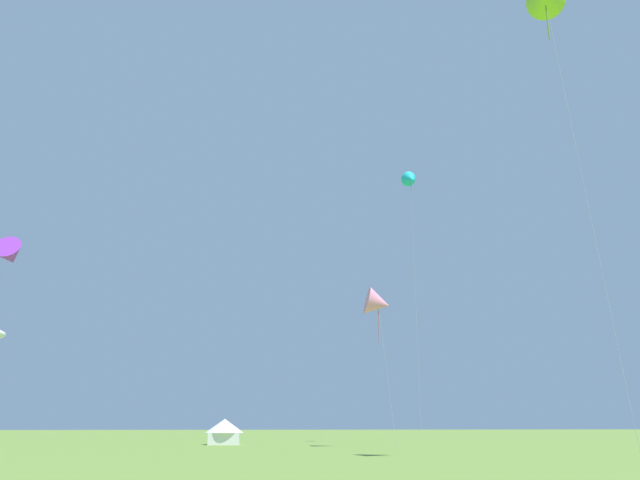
% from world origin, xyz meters
% --- Properties ---
extents(kite_cyan_delta, '(1.99, 2.26, 29.17)m').
position_xyz_m(kite_cyan_delta, '(12.79, 59.15, 28.07)').
color(kite_cyan_delta, '#1EB7CC').
rests_on(kite_cyan_delta, ground).
extents(kite_pink_delta, '(2.63, 2.49, 13.75)m').
position_xyz_m(kite_pink_delta, '(6.96, 49.87, 12.30)').
color(kite_pink_delta, pink).
rests_on(kite_pink_delta, ground).
extents(kite_purple_delta, '(3.11, 3.69, 16.22)m').
position_xyz_m(kite_purple_delta, '(-23.41, 45.32, 14.81)').
color(kite_purple_delta, purple).
rests_on(kite_purple_delta, ground).
extents(festival_tent_right, '(3.67, 3.67, 2.39)m').
position_xyz_m(festival_tent_right, '(-6.66, 59.04, 1.32)').
color(festival_tent_right, white).
rests_on(festival_tent_right, ground).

